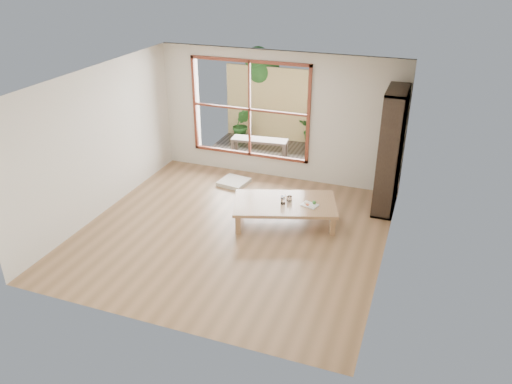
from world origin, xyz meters
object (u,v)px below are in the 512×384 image
bookshelf (391,151)px  garden_bench (260,141)px  low_table (285,205)px  food_tray (311,204)px

bookshelf → garden_bench: bookshelf is taller
low_table → garden_bench: garden_bench is taller
bookshelf → garden_bench: (-3.01, 1.54, -0.75)m
food_tray → bookshelf: bearing=60.8°
low_table → bookshelf: (1.58, 1.17, 0.78)m
food_tray → garden_bench: 3.27m
garden_bench → low_table: bearing=-67.7°
low_table → bookshelf: bearing=18.4°
food_tray → garden_bench: (-1.88, 2.67, -0.04)m
bookshelf → garden_bench: bearing=152.9°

